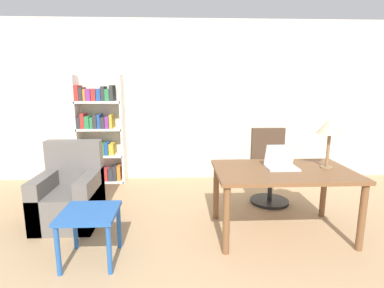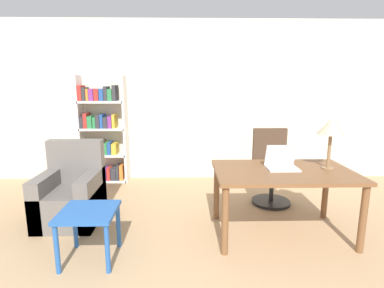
{
  "view_description": "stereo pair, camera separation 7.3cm",
  "coord_description": "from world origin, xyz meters",
  "px_view_note": "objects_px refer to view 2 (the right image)",
  "views": [
    {
      "loc": [
        -0.1,
        -0.65,
        1.65
      ],
      "look_at": [
        0.05,
        2.63,
        0.99
      ],
      "focal_mm": 28.0,
      "sensor_mm": 36.0,
      "label": 1
    },
    {
      "loc": [
        -0.03,
        -0.65,
        1.65
      ],
      "look_at": [
        0.05,
        2.63,
        0.99
      ],
      "focal_mm": 28.0,
      "sensor_mm": 36.0,
      "label": 2
    }
  ],
  "objects_px": {
    "desk": "(283,178)",
    "table_lamp": "(331,128)",
    "bookshelf": "(102,136)",
    "office_chair": "(271,170)",
    "laptop": "(282,163)",
    "armchair": "(71,196)",
    "side_table_blue": "(89,219)"
  },
  "relations": [
    {
      "from": "armchair",
      "to": "bookshelf",
      "type": "bearing_deg",
      "value": 90.39
    },
    {
      "from": "side_table_blue",
      "to": "bookshelf",
      "type": "xyz_separation_m",
      "value": [
        -0.5,
        2.36,
        0.39
      ]
    },
    {
      "from": "table_lamp",
      "to": "office_chair",
      "type": "xyz_separation_m",
      "value": [
        -0.35,
        0.9,
        -0.74
      ]
    },
    {
      "from": "desk",
      "to": "office_chair",
      "type": "xyz_separation_m",
      "value": [
        0.14,
        0.94,
        -0.19
      ]
    },
    {
      "from": "bookshelf",
      "to": "desk",
      "type": "bearing_deg",
      "value": -37.79
    },
    {
      "from": "table_lamp",
      "to": "bookshelf",
      "type": "distance_m",
      "value": 3.53
    },
    {
      "from": "desk",
      "to": "side_table_blue",
      "type": "bearing_deg",
      "value": -167.02
    },
    {
      "from": "bookshelf",
      "to": "armchair",
      "type": "bearing_deg",
      "value": -89.61
    },
    {
      "from": "laptop",
      "to": "side_table_blue",
      "type": "distance_m",
      "value": 2.07
    },
    {
      "from": "desk",
      "to": "table_lamp",
      "type": "relative_size",
      "value": 2.67
    },
    {
      "from": "armchair",
      "to": "side_table_blue",
      "type": "bearing_deg",
      "value": -60.41
    },
    {
      "from": "office_chair",
      "to": "side_table_blue",
      "type": "relative_size",
      "value": 2.03
    },
    {
      "from": "desk",
      "to": "table_lamp",
      "type": "bearing_deg",
      "value": 4.27
    },
    {
      "from": "bookshelf",
      "to": "office_chair",
      "type": "bearing_deg",
      "value": -20.41
    },
    {
      "from": "table_lamp",
      "to": "side_table_blue",
      "type": "xyz_separation_m",
      "value": [
        -2.47,
        -0.49,
        -0.78
      ]
    },
    {
      "from": "office_chair",
      "to": "table_lamp",
      "type": "bearing_deg",
      "value": -68.64
    },
    {
      "from": "office_chair",
      "to": "laptop",
      "type": "bearing_deg",
      "value": -99.65
    },
    {
      "from": "side_table_blue",
      "to": "table_lamp",
      "type": "bearing_deg",
      "value": 11.26
    },
    {
      "from": "armchair",
      "to": "bookshelf",
      "type": "xyz_separation_m",
      "value": [
        -0.01,
        1.51,
        0.49
      ]
    },
    {
      "from": "laptop",
      "to": "side_table_blue",
      "type": "xyz_separation_m",
      "value": [
        -1.96,
        -0.52,
        -0.39
      ]
    },
    {
      "from": "laptop",
      "to": "armchair",
      "type": "xyz_separation_m",
      "value": [
        -2.45,
        0.34,
        -0.49
      ]
    },
    {
      "from": "table_lamp",
      "to": "armchair",
      "type": "relative_size",
      "value": 0.58
    },
    {
      "from": "armchair",
      "to": "laptop",
      "type": "bearing_deg",
      "value": -7.82
    },
    {
      "from": "table_lamp",
      "to": "office_chair",
      "type": "distance_m",
      "value": 1.22
    },
    {
      "from": "laptop",
      "to": "side_table_blue",
      "type": "relative_size",
      "value": 0.65
    },
    {
      "from": "table_lamp",
      "to": "armchair",
      "type": "xyz_separation_m",
      "value": [
        -2.95,
        0.36,
        -0.88
      ]
    },
    {
      "from": "table_lamp",
      "to": "armchair",
      "type": "bearing_deg",
      "value": 172.98
    },
    {
      "from": "laptop",
      "to": "table_lamp",
      "type": "relative_size",
      "value": 0.6
    },
    {
      "from": "laptop",
      "to": "table_lamp",
      "type": "height_order",
      "value": "table_lamp"
    },
    {
      "from": "laptop",
      "to": "armchair",
      "type": "bearing_deg",
      "value": 172.18
    },
    {
      "from": "office_chair",
      "to": "bookshelf",
      "type": "height_order",
      "value": "bookshelf"
    },
    {
      "from": "desk",
      "to": "side_table_blue",
      "type": "xyz_separation_m",
      "value": [
        -1.97,
        -0.45,
        -0.23
      ]
    }
  ]
}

